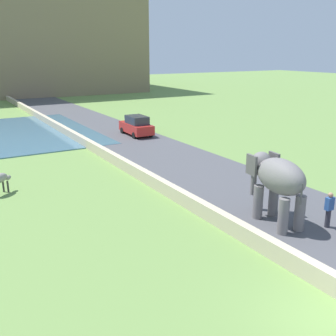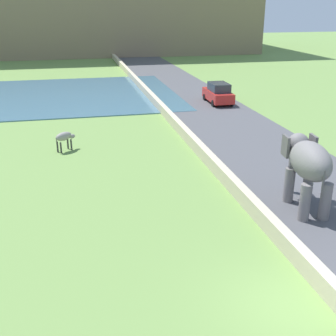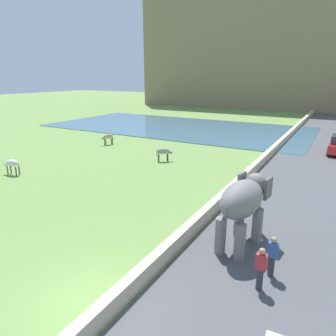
{
  "view_description": "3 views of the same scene",
  "coord_description": "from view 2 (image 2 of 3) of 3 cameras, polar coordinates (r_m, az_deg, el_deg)",
  "views": [
    {
      "loc": [
        -8.81,
        -5.8,
        7.33
      ],
      "look_at": [
        1.02,
        10.92,
        1.61
      ],
      "focal_mm": 42.67,
      "sensor_mm": 36.0,
      "label": 1
    },
    {
      "loc": [
        -5.79,
        -9.05,
        8.22
      ],
      "look_at": [
        -1.98,
        7.71,
        1.6
      ],
      "focal_mm": 46.31,
      "sensor_mm": 36.0,
      "label": 2
    },
    {
      "loc": [
        6.53,
        -5.81,
        7.02
      ],
      "look_at": [
        -2.07,
        9.19,
        1.79
      ],
      "focal_mm": 32.68,
      "sensor_mm": 36.0,
      "label": 3
    }
  ],
  "objects": [
    {
      "name": "barrier_wall",
      "position": [
        29.03,
        1.62,
        5.31
      ],
      "size": [
        0.4,
        110.0,
        0.69
      ],
      "primitive_type": "cube",
      "color": "beige",
      "rests_on": "ground"
    },
    {
      "name": "car_red",
      "position": [
        37.8,
        6.63,
        9.75
      ],
      "size": [
        1.88,
        4.04,
        1.8
      ],
      "color": "red",
      "rests_on": "ground"
    },
    {
      "name": "elephant",
      "position": [
        18.58,
        17.91,
        0.55
      ],
      "size": [
        1.74,
        3.55,
        2.99
      ],
      "color": "slate",
      "rests_on": "ground"
    },
    {
      "name": "cow_grey",
      "position": [
        26.0,
        -13.48,
        3.96
      ],
      "size": [
        1.28,
        1.15,
        1.15
      ],
      "color": "gray",
      "rests_on": "ground"
    },
    {
      "name": "ground_plane",
      "position": [
        13.53,
        16.37,
        -17.37
      ],
      "size": [
        220.0,
        220.0,
        0.0
      ],
      "primitive_type": "plane",
      "color": "#6B8E47"
    },
    {
      "name": "road_surface",
      "position": [
        32.05,
        7.36,
        6.08
      ],
      "size": [
        7.0,
        120.0,
        0.06
      ],
      "primitive_type": "cube",
      "color": "#4C4C51",
      "rests_on": "ground"
    }
  ]
}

